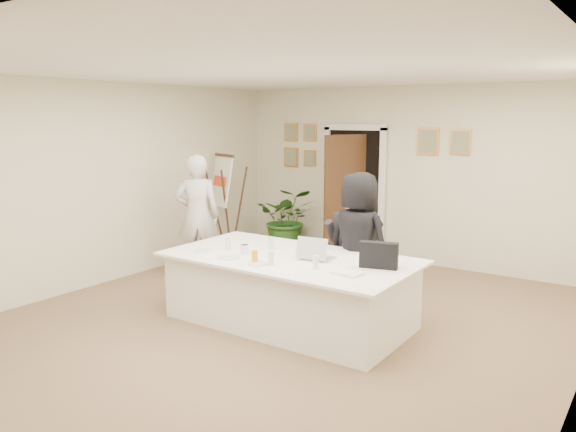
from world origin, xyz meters
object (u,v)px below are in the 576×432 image
(seated_man, at_px, (351,249))
(flip_chart, at_px, (227,210))
(oj_glass, at_px, (255,257))
(laptop_bag, at_px, (379,255))
(standing_man, at_px, (197,215))
(standing_woman, at_px, (358,243))
(laptop, at_px, (318,246))
(potted_palm, at_px, (287,219))
(conference_table, at_px, (290,289))
(paper_stack, at_px, (347,273))
(steel_jug, at_px, (244,249))

(seated_man, bearing_deg, flip_chart, 169.01)
(oj_glass, bearing_deg, laptop_bag, 24.68)
(standing_man, xyz_separation_m, standing_woman, (2.69, -0.10, -0.05))
(standing_woman, relative_size, laptop, 4.60)
(potted_palm, height_order, laptop_bag, potted_palm)
(flip_chart, distance_m, laptop_bag, 4.16)
(seated_man, relative_size, potted_palm, 1.24)
(conference_table, distance_m, standing_man, 2.44)
(potted_palm, xyz_separation_m, paper_stack, (2.94, -3.21, 0.23))
(steel_jug, bearing_deg, standing_woman, 45.64)
(potted_palm, distance_m, steel_jug, 3.52)
(conference_table, distance_m, steel_jug, 0.68)
(oj_glass, bearing_deg, flip_chart, 135.63)
(paper_stack, bearing_deg, laptop, 147.09)
(conference_table, relative_size, oj_glass, 21.55)
(laptop_bag, bearing_deg, flip_chart, 137.26)
(standing_man, height_order, paper_stack, standing_man)
(flip_chart, height_order, steel_jug, flip_chart)
(standing_man, height_order, oj_glass, standing_man)
(seated_man, xyz_separation_m, flip_chart, (-2.88, 0.98, 0.09))
(conference_table, height_order, potted_palm, potted_palm)
(potted_palm, bearing_deg, standing_woman, -40.78)
(flip_chart, relative_size, laptop_bag, 4.30)
(laptop_bag, bearing_deg, laptop, 165.98)
(potted_palm, bearing_deg, flip_chart, -123.57)
(potted_palm, height_order, steel_jug, potted_palm)
(standing_woman, xyz_separation_m, laptop, (-0.15, -0.67, 0.07))
(conference_table, bearing_deg, steel_jug, -157.36)
(laptop, bearing_deg, potted_palm, 121.75)
(standing_man, xyz_separation_m, oj_glass, (2.07, -1.30, -0.06))
(standing_man, distance_m, standing_woman, 2.69)
(flip_chart, relative_size, steel_jug, 15.27)
(conference_table, bearing_deg, standing_woman, 59.00)
(standing_woman, xyz_separation_m, paper_stack, (0.42, -1.04, -0.06))
(seated_man, bearing_deg, standing_man, -168.04)
(seated_man, bearing_deg, laptop, -76.63)
(seated_man, bearing_deg, steel_jug, -111.70)
(seated_man, bearing_deg, paper_stack, -55.38)
(laptop_bag, height_order, oj_glass, laptop_bag)
(laptop, distance_m, steel_jug, 0.85)
(standing_man, bearing_deg, oj_glass, 110.12)
(conference_table, height_order, laptop, laptop)
(standing_woman, distance_m, laptop, 0.69)
(conference_table, xyz_separation_m, standing_woman, (0.46, 0.76, 0.45))
(flip_chart, relative_size, standing_woman, 0.99)
(laptop_bag, bearing_deg, steel_jug, 176.31)
(oj_glass, bearing_deg, seated_man, 75.73)
(flip_chart, xyz_separation_m, laptop_bag, (3.70, -1.91, 0.13))
(oj_glass, relative_size, steel_jug, 1.18)
(flip_chart, distance_m, standing_woman, 3.37)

